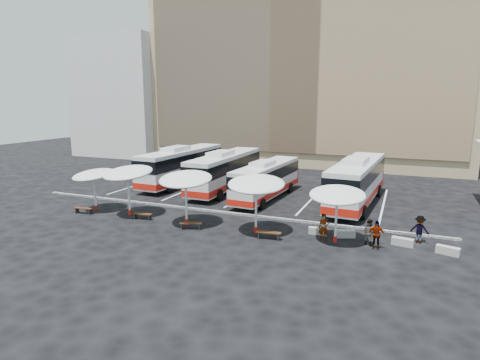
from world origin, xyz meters
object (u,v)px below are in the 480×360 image
at_px(conc_bench_1, 345,234).
at_px(conc_bench_2, 403,242).
at_px(bus_3, 357,180).
at_px(sunshade_3, 256,184).
at_px(bus_2, 267,179).
at_px(passenger_1, 369,232).
at_px(conc_bench_0, 318,231).
at_px(sunshade_2, 186,179).
at_px(sunshade_1, 128,173).
at_px(sunshade_4, 337,195).
at_px(bus_0, 182,164).
at_px(wood_bench_2, 191,224).
at_px(conc_bench_3, 448,251).
at_px(wood_bench_3, 269,234).
at_px(sunshade_0, 94,175).
at_px(wood_bench_1, 143,215).
at_px(bus_1, 225,170).
at_px(passenger_3, 420,229).
at_px(wood_bench_0, 84,209).
at_px(passenger_2, 376,235).
at_px(passenger_0, 324,228).

bearing_deg(conc_bench_1, conc_bench_2, -3.08).
xyz_separation_m(bus_3, sunshade_3, (-5.24, -10.21, 1.22)).
height_order(bus_2, passenger_1, bus_2).
xyz_separation_m(conc_bench_0, passenger_1, (3.25, -0.79, 0.59)).
distance_m(sunshade_2, conc_bench_0, 9.59).
relative_size(sunshade_1, sunshade_4, 1.21).
bearing_deg(conc_bench_2, bus_0, 153.42).
bearing_deg(wood_bench_2, sunshade_4, 6.93).
height_order(conc_bench_0, conc_bench_3, conc_bench_3).
height_order(sunshade_2, sunshade_3, sunshade_3).
bearing_deg(wood_bench_3, conc_bench_3, 8.01).
bearing_deg(sunshade_1, sunshade_0, 178.04).
bearing_deg(sunshade_4, sunshade_3, -177.62).
bearing_deg(sunshade_0, sunshade_1, -1.96).
xyz_separation_m(wood_bench_2, passenger_1, (11.47, 1.46, 0.46)).
height_order(bus_3, conc_bench_2, bus_3).
bearing_deg(bus_2, sunshade_0, -137.51).
height_order(sunshade_3, conc_bench_3, sunshade_3).
relative_size(sunshade_0, wood_bench_1, 2.89).
distance_m(bus_1, bus_2, 5.03).
relative_size(sunshade_2, wood_bench_1, 2.76).
bearing_deg(passenger_3, bus_3, -50.63).
xyz_separation_m(bus_1, sunshade_4, (12.33, -10.72, 1.00)).
distance_m(sunshade_2, conc_bench_3, 16.83).
height_order(sunshade_0, passenger_3, sunshade_0).
xyz_separation_m(bus_1, sunshade_3, (7.18, -10.94, 1.29)).
xyz_separation_m(bus_3, passenger_1, (1.86, -9.69, -1.27)).
xyz_separation_m(wood_bench_3, conc_bench_0, (2.67, 2.13, -0.14)).
bearing_deg(conc_bench_3, wood_bench_0, -176.87).
bearing_deg(sunshade_2, bus_0, 121.51).
relative_size(sunshade_3, passenger_2, 2.60).
xyz_separation_m(bus_2, conc_bench_3, (13.84, -8.71, -1.54)).
xyz_separation_m(sunshade_2, sunshade_3, (5.12, 0.21, 0.03)).
height_order(sunshade_4, conc_bench_2, sunshade_4).
distance_m(bus_0, conc_bench_2, 24.21).
distance_m(passenger_0, passenger_1, 2.69).
bearing_deg(bus_3, sunshade_0, -148.34).
xyz_separation_m(bus_1, wood_bench_0, (-6.74, -11.70, -1.65)).
relative_size(conc_bench_1, conc_bench_2, 1.02).
height_order(sunshade_2, conc_bench_1, sunshade_2).
relative_size(sunshade_1, wood_bench_3, 2.76).
relative_size(bus_1, sunshade_0, 2.88).
xyz_separation_m(bus_3, sunshade_4, (-0.09, -9.99, 0.92)).
bearing_deg(conc_bench_0, wood_bench_2, -164.68).
bearing_deg(passenger_1, bus_3, -50.56).
distance_m(sunshade_3, wood_bench_2, 5.36).
distance_m(wood_bench_1, conc_bench_2, 17.85).
bearing_deg(sunshade_3, passenger_1, 4.19).
bearing_deg(sunshade_4, sunshade_0, 179.65).
xyz_separation_m(wood_bench_1, conc_bench_3, (20.20, 0.92, -0.11)).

